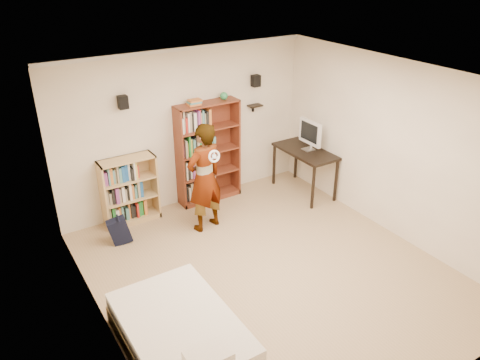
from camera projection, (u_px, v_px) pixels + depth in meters
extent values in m
cube|color=tan|center=(269.00, 271.00, 6.57)|extent=(4.50, 5.00, 0.01)
cube|color=white|center=(185.00, 128.00, 7.87)|extent=(4.50, 0.02, 2.70)
cube|color=white|center=(439.00, 295.00, 4.07)|extent=(4.50, 0.02, 2.70)
cube|color=white|center=(97.00, 237.00, 4.90)|extent=(0.02, 5.00, 2.70)
cube|color=white|center=(393.00, 150.00, 7.04)|extent=(0.02, 5.00, 2.70)
cube|color=white|center=(275.00, 81.00, 5.37)|extent=(4.50, 5.00, 0.02)
cube|color=silver|center=(182.00, 49.00, 7.26)|extent=(4.50, 0.06, 0.06)
cube|color=silver|center=(469.00, 155.00, 3.51)|extent=(4.50, 0.06, 0.06)
cube|color=silver|center=(81.00, 116.00, 4.33)|extent=(0.06, 5.00, 0.06)
cube|color=silver|center=(406.00, 61.00, 6.44)|extent=(0.06, 5.00, 0.06)
cube|color=black|center=(123.00, 102.00, 7.00)|extent=(0.14, 0.12, 0.20)
cube|color=black|center=(256.00, 81.00, 8.15)|extent=(0.14, 0.12, 0.20)
cube|color=black|center=(255.00, 106.00, 8.35)|extent=(0.25, 0.16, 0.02)
imported|color=black|center=(204.00, 178.00, 7.22)|extent=(0.72, 0.56, 1.77)
torus|color=silver|center=(214.00, 156.00, 6.76)|extent=(0.19, 0.07, 0.19)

